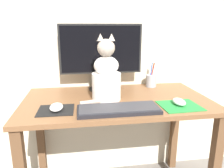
{
  "coord_description": "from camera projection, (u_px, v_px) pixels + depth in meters",
  "views": [
    {
      "loc": [
        -0.22,
        -1.23,
        1.14
      ],
      "look_at": [
        -0.04,
        -0.1,
        0.83
      ],
      "focal_mm": 35.0,
      "sensor_mm": 36.0,
      "label": 1
    }
  ],
  "objects": [
    {
      "name": "wall_back",
      "position": [
        109.0,
        9.0,
        1.5
      ],
      "size": [
        7.0,
        0.04,
        2.5
      ],
      "color": "beige",
      "rests_on": "ground_plane"
    },
    {
      "name": "desk",
      "position": [
        117.0,
        116.0,
        1.35
      ],
      "size": [
        1.11,
        0.61,
        0.71
      ],
      "color": "brown",
      "rests_on": "ground_plane"
    },
    {
      "name": "monitor",
      "position": [
        101.0,
        53.0,
        1.45
      ],
      "size": [
        0.55,
        0.17,
        0.44
      ],
      "color": "black",
      "rests_on": "desk"
    },
    {
      "name": "keyboard",
      "position": [
        118.0,
        109.0,
        1.12
      ],
      "size": [
        0.42,
        0.16,
        0.02
      ],
      "rotation": [
        0.0,
        0.0,
        0.0
      ],
      "color": "black",
      "rests_on": "desk"
    },
    {
      "name": "mousepad_left",
      "position": [
        56.0,
        110.0,
        1.14
      ],
      "size": [
        0.19,
        0.17,
        0.0
      ],
      "rotation": [
        0.0,
        0.0,
        -0.02
      ],
      "color": "black",
      "rests_on": "desk"
    },
    {
      "name": "mousepad_right",
      "position": [
        180.0,
        106.0,
        1.2
      ],
      "size": [
        0.22,
        0.2,
        0.0
      ],
      "rotation": [
        0.0,
        0.0,
        0.04
      ],
      "color": "#238438",
      "rests_on": "desk"
    },
    {
      "name": "computer_mouse_left",
      "position": [
        56.0,
        107.0,
        1.13
      ],
      "size": [
        0.07,
        0.11,
        0.03
      ],
      "color": "white",
      "rests_on": "mousepad_left"
    },
    {
      "name": "computer_mouse_right",
      "position": [
        179.0,
        102.0,
        1.21
      ],
      "size": [
        0.06,
        0.1,
        0.03
      ],
      "color": "white",
      "rests_on": "mousepad_right"
    },
    {
      "name": "cat",
      "position": [
        106.0,
        76.0,
        1.27
      ],
      "size": [
        0.26,
        0.2,
        0.39
      ],
      "rotation": [
        0.0,
        0.0,
        -0.13
      ],
      "color": "white",
      "rests_on": "desk"
    },
    {
      "name": "pen_cup",
      "position": [
        151.0,
        81.0,
        1.57
      ],
      "size": [
        0.07,
        0.07,
        0.17
      ],
      "color": "#99999E",
      "rests_on": "desk"
    }
  ]
}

